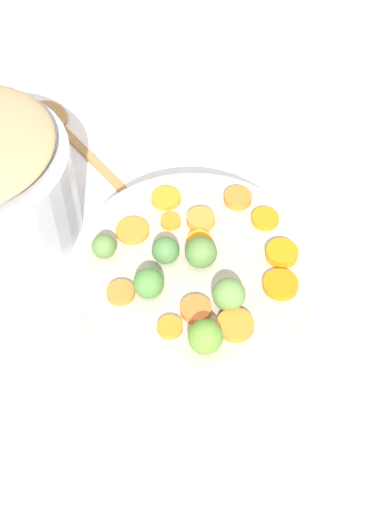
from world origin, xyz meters
The scene contains 22 objects.
tabletop centered at (0.00, 0.00, 0.01)m, with size 2.40×2.40×0.02m, color white.
serving_bowl_carrots centered at (0.00, -0.01, 0.07)m, with size 0.28×0.28×0.11m, color #B5AD96.
carrot_slice_0 centered at (0.01, -0.12, 0.13)m, with size 0.04×0.04×0.01m, color orange.
carrot_slice_1 centered at (-0.06, -0.10, 0.13)m, with size 0.04×0.04×0.01m, color orange.
carrot_slice_2 centered at (0.06, 0.06, 0.13)m, with size 0.04×0.04×0.01m, color orange.
carrot_slice_3 centered at (0.03, 0.04, 0.13)m, with size 0.02×0.02×0.01m, color orange.
carrot_slice_4 centered at (0.09, -0.06, 0.13)m, with size 0.03×0.03×0.01m, color orange.
carrot_slice_5 centered at (-0.08, 0.03, 0.13)m, with size 0.03×0.03×0.01m, color orange.
carrot_slice_6 centered at (0.05, -0.10, 0.13)m, with size 0.04×0.04×0.01m, color orange.
carrot_slice_7 centered at (0.05, 0.01, 0.13)m, with size 0.03×0.03×0.01m, color orange.
carrot_slice_8 centered at (-0.10, -0.04, 0.13)m, with size 0.03×0.03×0.01m, color orange.
carrot_slice_9 centered at (0.00, 0.07, 0.13)m, with size 0.04×0.04×0.01m, color orange.
carrot_slice_10 centered at (0.03, -0.01, 0.13)m, with size 0.03×0.03×0.01m, color orange.
carrot_slice_11 centered at (-0.06, -0.05, 0.13)m, with size 0.03×0.03×0.01m, color orange.
carrot_slice_12 centered at (0.11, -0.02, 0.13)m, with size 0.03×0.03×0.01m, color orange.
brussels_sprout_0 centered at (0.00, -0.02, 0.14)m, with size 0.04×0.04×0.04m, color #537A38.
brussels_sprout_1 centered at (-0.10, -0.08, 0.14)m, with size 0.04×0.04×0.04m, color #5B872E.
brussels_sprout_2 centered at (-0.04, 0.08, 0.14)m, with size 0.03×0.03×0.03m, color #577C3A.
brussels_sprout_3 centered at (-0.02, 0.01, 0.14)m, with size 0.03×0.03×0.03m, color #46753B.
brussels_sprout_4 centered at (-0.04, -0.08, 0.14)m, with size 0.04×0.04×0.04m, color #5E8840.
brussels_sprout_5 centered at (-0.07, 0.01, 0.14)m, with size 0.03×0.03×0.03m, color #477F37.
wooden_spoon centered at (0.20, 0.33, 0.03)m, with size 0.15×0.30×0.01m.
Camera 1 is at (-0.45, -0.26, 0.77)m, focal length 50.00 mm.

